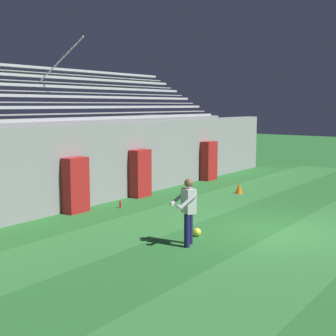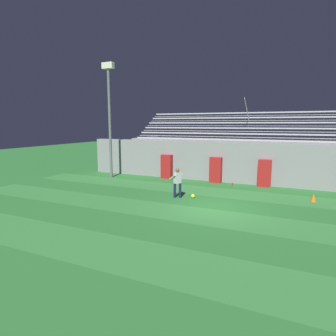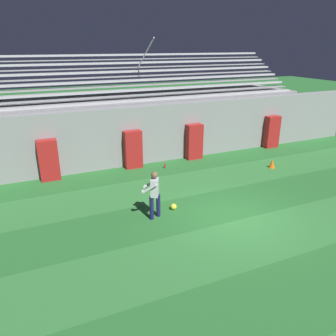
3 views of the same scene
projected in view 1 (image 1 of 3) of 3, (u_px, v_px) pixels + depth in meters
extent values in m
plane|color=#286B2D|center=(269.00, 230.00, 12.87)|extent=(80.00, 80.00, 0.00)
cube|color=#337A38|center=(320.00, 239.00, 12.05)|extent=(28.00, 2.30, 0.01)
cube|color=#337A38|center=(175.00, 214.00, 14.75)|extent=(28.00, 2.30, 0.01)
cube|color=gray|center=(99.00, 163.00, 16.50)|extent=(24.00, 0.60, 2.80)
cube|color=#B21E1E|center=(76.00, 185.00, 14.95)|extent=(0.82, 0.44, 1.78)
cube|color=#B21E1E|center=(140.00, 173.00, 17.54)|extent=(0.82, 0.44, 1.78)
cube|color=#B21E1E|center=(209.00, 161.00, 21.48)|extent=(0.82, 0.44, 1.78)
cube|color=gray|center=(49.00, 157.00, 18.08)|extent=(18.00, 4.60, 2.90)
cube|color=#B7B7BC|center=(83.00, 119.00, 16.73)|extent=(17.10, 0.36, 0.10)
cube|color=gray|center=(87.00, 125.00, 16.64)|extent=(17.10, 0.60, 0.04)
cube|color=#B7B7BC|center=(69.00, 107.00, 17.09)|extent=(17.10, 0.36, 0.10)
cube|color=gray|center=(73.00, 114.00, 17.00)|extent=(17.10, 0.60, 0.04)
cube|color=#B7B7BC|center=(56.00, 96.00, 17.45)|extent=(17.10, 0.36, 0.10)
cube|color=gray|center=(60.00, 103.00, 17.36)|extent=(17.10, 0.60, 0.04)
cube|color=#B7B7BC|center=(44.00, 86.00, 17.80)|extent=(17.10, 0.36, 0.10)
cube|color=gray|center=(47.00, 92.00, 17.72)|extent=(17.10, 0.60, 0.04)
cube|color=#B7B7BC|center=(32.00, 76.00, 18.16)|extent=(17.10, 0.36, 0.10)
cube|color=gray|center=(35.00, 82.00, 18.07)|extent=(17.10, 0.60, 0.04)
cube|color=#B7B7BC|center=(20.00, 66.00, 18.52)|extent=(17.10, 0.36, 0.10)
cube|color=gray|center=(24.00, 72.00, 18.43)|extent=(17.10, 0.60, 0.04)
cylinder|color=#B7B7BC|center=(53.00, 68.00, 17.34)|extent=(0.06, 3.33, 2.05)
cylinder|color=#19194C|center=(187.00, 231.00, 11.31)|extent=(0.19, 0.19, 0.82)
cylinder|color=#19194C|center=(190.00, 228.00, 11.59)|extent=(0.19, 0.19, 0.82)
cube|color=silver|center=(189.00, 201.00, 11.36)|extent=(0.39, 0.45, 0.60)
sphere|color=brown|center=(189.00, 183.00, 11.30)|extent=(0.22, 0.22, 0.22)
cylinder|color=silver|center=(188.00, 201.00, 11.07)|extent=(0.46, 0.31, 0.37)
cylinder|color=silver|center=(179.00, 198.00, 11.50)|extent=(0.46, 0.31, 0.37)
cube|color=silver|center=(180.00, 207.00, 11.04)|extent=(0.15, 0.15, 0.08)
cube|color=silver|center=(172.00, 204.00, 11.40)|extent=(0.15, 0.15, 0.08)
sphere|color=yellow|center=(197.00, 232.00, 12.30)|extent=(0.22, 0.22, 0.22)
cone|color=orange|center=(239.00, 188.00, 18.24)|extent=(0.30, 0.30, 0.42)
cylinder|color=red|center=(120.00, 204.00, 15.69)|extent=(0.07, 0.07, 0.24)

